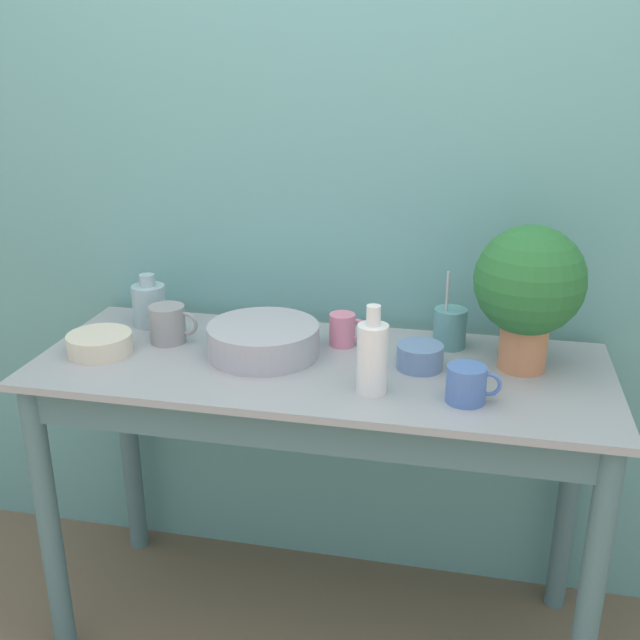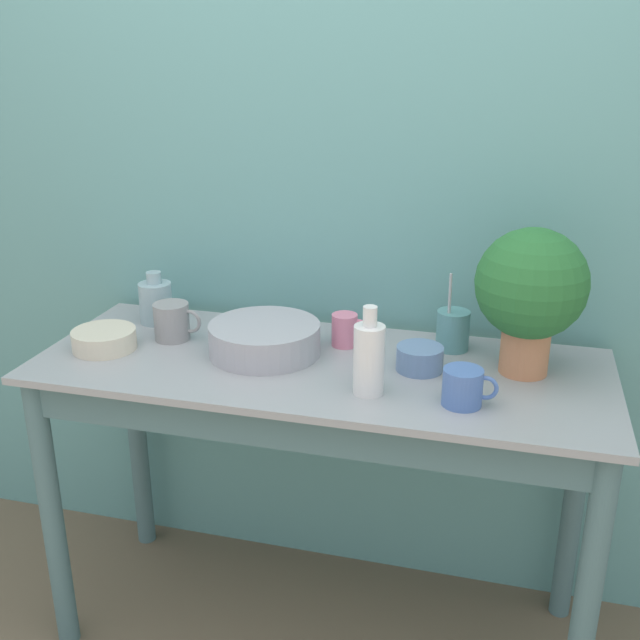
# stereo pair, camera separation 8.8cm
# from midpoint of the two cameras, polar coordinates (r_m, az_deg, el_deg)

# --- Properties ---
(wall_back) EXTENTS (6.00, 0.05, 2.40)m
(wall_back) POSITION_cam_midpoint_polar(r_m,az_deg,el_deg) (2.18, 0.77, 8.50)
(wall_back) COLOR #609E9E
(wall_back) RESTS_ON ground_plane
(counter_table) EXTENTS (1.50, 0.59, 0.86)m
(counter_table) POSITION_cam_midpoint_polar(r_m,az_deg,el_deg) (2.02, -1.42, -8.10)
(counter_table) COLOR slate
(counter_table) RESTS_ON ground_plane
(potted_plant) EXTENTS (0.28, 0.28, 0.37)m
(potted_plant) POSITION_cam_midpoint_polar(r_m,az_deg,el_deg) (1.91, 14.38, 2.53)
(potted_plant) COLOR tan
(potted_plant) RESTS_ON counter_table
(bowl_wash_large) EXTENTS (0.30, 0.30, 0.08)m
(bowl_wash_large) POSITION_cam_midpoint_polar(r_m,az_deg,el_deg) (2.01, -5.60, -1.53)
(bowl_wash_large) COLOR #A8A8B2
(bowl_wash_large) RESTS_ON counter_table
(bottle_tall) EXTENTS (0.07, 0.07, 0.22)m
(bottle_tall) POSITION_cam_midpoint_polar(r_m,az_deg,el_deg) (1.77, 2.59, -2.81)
(bottle_tall) COLOR white
(bottle_tall) RESTS_ON counter_table
(bottle_short) EXTENTS (0.10, 0.10, 0.16)m
(bottle_short) POSITION_cam_midpoint_polar(r_m,az_deg,el_deg) (2.27, -13.99, 1.17)
(bottle_short) COLOR #93B2BC
(bottle_short) RESTS_ON counter_table
(mug_pink) EXTENTS (0.11, 0.07, 0.09)m
(mug_pink) POSITION_cam_midpoint_polar(r_m,az_deg,el_deg) (2.06, 0.56, -0.74)
(mug_pink) COLOR pink
(mug_pink) RESTS_ON counter_table
(mug_blue) EXTENTS (0.13, 0.09, 0.09)m
(mug_blue) POSITION_cam_midpoint_polar(r_m,az_deg,el_deg) (1.76, 9.73, -4.85)
(mug_blue) COLOR #4C70B7
(mug_blue) RESTS_ON counter_table
(mug_grey) EXTENTS (0.14, 0.10, 0.10)m
(mug_grey) POSITION_cam_midpoint_polar(r_m,az_deg,el_deg) (2.13, -12.66, -0.31)
(mug_grey) COLOR gray
(mug_grey) RESTS_ON counter_table
(bowl_small_blue) EXTENTS (0.12, 0.12, 0.06)m
(bowl_small_blue) POSITION_cam_midpoint_polar(r_m,az_deg,el_deg) (1.93, 6.32, -2.79)
(bowl_small_blue) COLOR #6684B2
(bowl_small_blue) RESTS_ON counter_table
(bowl_small_cream) EXTENTS (0.17, 0.17, 0.05)m
(bowl_small_cream) POSITION_cam_midpoint_polar(r_m,az_deg,el_deg) (2.11, -17.59, -1.73)
(bowl_small_cream) COLOR beige
(bowl_small_cream) RESTS_ON counter_table
(utensil_cup) EXTENTS (0.09, 0.09, 0.22)m
(utensil_cup) POSITION_cam_midpoint_polar(r_m,az_deg,el_deg) (2.07, 8.65, -0.58)
(utensil_cup) COLOR #569399
(utensil_cup) RESTS_ON counter_table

